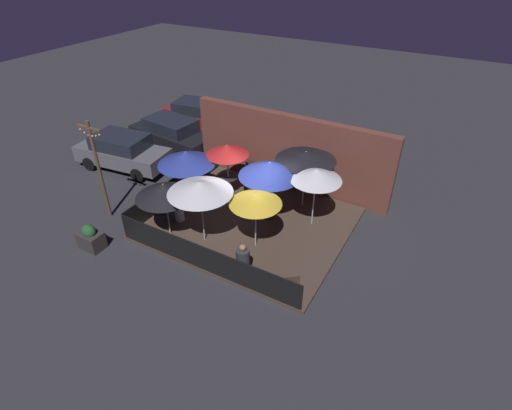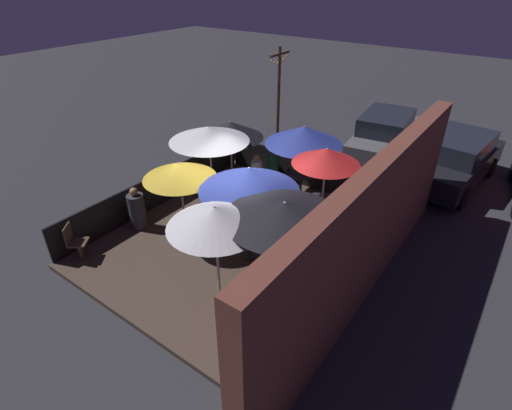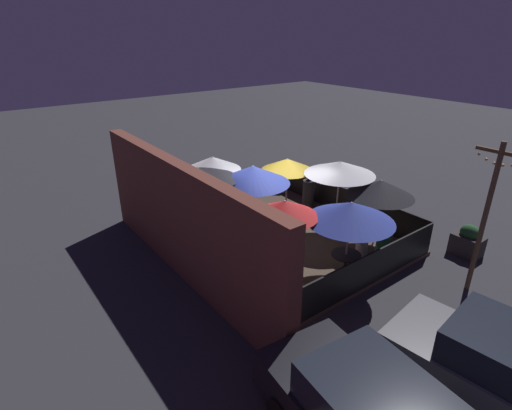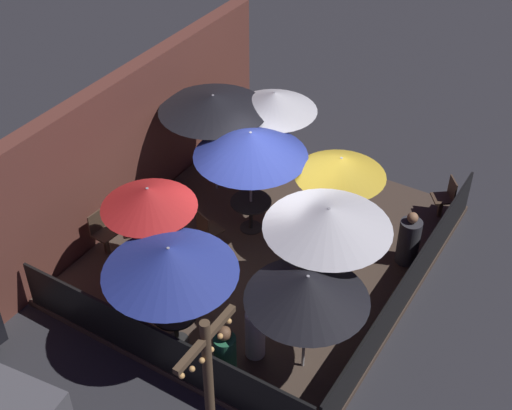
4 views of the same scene
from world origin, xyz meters
TOP-DOWN VIEW (x-y plane):
  - ground_plane at (0.00, 0.00)m, footprint 60.00×60.00m
  - patio_deck at (0.00, 0.00)m, footprint 6.98×5.99m
  - building_wall at (0.00, 3.23)m, footprint 8.58×0.36m
  - fence_front at (0.00, -2.95)m, footprint 6.78×0.05m
  - fence_side_left at (-3.45, 0.00)m, footprint 0.05×5.79m
  - patio_umbrella_0 at (-1.80, 1.31)m, footprint 1.71×1.71m
  - patio_umbrella_1 at (0.43, 0.61)m, footprint 2.22×2.22m
  - patio_umbrella_2 at (-2.84, 0.07)m, footprint 2.21×2.21m
  - patio_umbrella_3 at (2.02, 1.02)m, footprint 1.82×1.82m
  - patio_umbrella_4 at (0.84, -1.10)m, footprint 1.72×1.72m
  - patio_umbrella_5 at (-0.88, -1.70)m, footprint 2.16×2.16m
  - patio_umbrella_6 at (1.21, 1.99)m, footprint 2.28×2.28m
  - patio_umbrella_7 at (-2.16, -2.03)m, footprint 1.96×1.96m
  - dining_table_0 at (-1.80, 1.31)m, footprint 0.78×0.78m
  - dining_table_1 at (0.43, 0.61)m, footprint 0.83×0.83m
  - dining_table_2 at (-2.84, 0.07)m, footprint 0.76×0.76m
  - patio_chair_0 at (-1.70, 2.71)m, footprint 0.43×0.43m
  - patio_chair_1 at (-0.78, 2.38)m, footprint 0.57×0.57m
  - patio_chair_2 at (2.90, -2.62)m, footprint 0.56×0.56m
  - patio_chair_3 at (-0.58, 0.96)m, footprint 0.51×0.51m
  - patron_0 at (-3.09, -1.11)m, footprint 0.39×0.39m
  - patron_1 at (-2.36, -1.21)m, footprint 0.43×0.43m
  - patron_2 at (1.18, -2.50)m, footprint 0.46×0.46m
  - planter_box at (-4.09, -3.86)m, footprint 0.83×0.58m
  - light_post at (-4.99, -2.20)m, footprint 1.10×0.12m
  - parked_car_0 at (-7.29, 0.93)m, footprint 4.46×2.19m
  - parked_car_1 at (-6.55, 3.53)m, footprint 4.60×2.17m
  - parked_car_2 at (-6.90, 6.13)m, footprint 4.38×2.32m

SIDE VIEW (x-z plane):
  - ground_plane at x=0.00m, z-range 0.00..0.00m
  - patio_deck at x=0.00m, z-range 0.00..0.12m
  - planter_box at x=-4.09m, z-range -0.06..0.90m
  - fence_front at x=0.00m, z-range 0.12..1.07m
  - fence_side_left at x=-3.45m, z-range 0.12..1.07m
  - patio_chair_1 at x=-0.78m, z-range 0.16..1.07m
  - patio_chair_2 at x=2.90m, z-range 0.16..1.08m
  - patio_chair_0 at x=-1.70m, z-range 0.16..1.08m
  - patron_2 at x=1.18m, z-range 0.04..1.22m
  - patron_1 at x=-2.36m, z-range 0.06..1.21m
  - patio_chair_3 at x=-0.58m, z-range 0.17..1.11m
  - dining_table_1 at x=0.43m, z-range 0.32..1.02m
  - dining_table_2 at x=-2.84m, z-range 0.32..1.03m
  - patron_0 at x=-3.09m, z-range 0.06..1.31m
  - dining_table_0 at x=-1.80m, z-range 0.33..1.08m
  - parked_car_2 at x=-6.90m, z-range 0.03..1.65m
  - parked_car_0 at x=-7.29m, z-range 0.04..1.66m
  - parked_car_1 at x=-6.55m, z-range 0.04..1.66m
  - building_wall at x=0.00m, z-range 0.00..3.18m
  - patio_umbrella_7 at x=-2.16m, z-range 0.90..2.97m
  - patio_umbrella_2 at x=-2.84m, z-range 0.95..3.11m
  - patio_umbrella_4 at x=0.84m, z-range 0.99..3.12m
  - patio_umbrella_0 at x=-1.80m, z-range 1.00..3.17m
  - light_post at x=-4.99m, z-range 0.23..4.11m
  - patio_umbrella_1 at x=0.43m, z-range 1.02..3.35m
  - patio_umbrella_3 at x=2.02m, z-range 1.06..3.36m
  - patio_umbrella_5 at x=-0.88m, z-range 1.09..3.45m
  - patio_umbrella_6 at x=1.21m, z-range 1.11..3.46m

